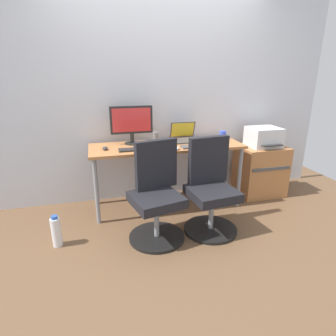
{
  "coord_description": "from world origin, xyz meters",
  "views": [
    {
      "loc": [
        -0.78,
        -3.03,
        1.55
      ],
      "look_at": [
        0.0,
        -0.05,
        0.49
      ],
      "focal_mm": 30.18,
      "sensor_mm": 36.0,
      "label": 1
    }
  ],
  "objects": [
    {
      "name": "office_chair_right",
      "position": [
        0.29,
        -0.63,
        0.42
      ],
      "size": [
        0.54,
        0.54,
        0.94
      ],
      "color": "black",
      "rests_on": "ground"
    },
    {
      "name": "ground_plane",
      "position": [
        0.0,
        0.0,
        0.0
      ],
      "size": [
        5.28,
        5.28,
        0.0
      ],
      "primitive_type": "plane",
      "color": "brown"
    },
    {
      "name": "coffee_mug",
      "position": [
        0.76,
        0.14,
        0.8
      ],
      "size": [
        0.08,
        0.08,
        0.09
      ],
      "primitive_type": "cylinder",
      "color": "blue",
      "rests_on": "desk"
    },
    {
      "name": "open_laptop",
      "position": [
        0.26,
        0.15,
        0.81
      ],
      "size": [
        0.31,
        0.29,
        0.22
      ],
      "color": "#4C4C51",
      "rests_on": "desk"
    },
    {
      "name": "desk",
      "position": [
        0.0,
        0.0,
        0.68
      ],
      "size": [
        1.74,
        0.58,
        0.75
      ],
      "color": "#B77542",
      "rests_on": "ground"
    },
    {
      "name": "desktop_monitor",
      "position": [
        -0.37,
        0.15,
        1.0
      ],
      "size": [
        0.48,
        0.18,
        0.43
      ],
      "color": "#262626",
      "rests_on": "desk"
    },
    {
      "name": "mouse_by_laptop",
      "position": [
        0.05,
        -0.22,
        0.77
      ],
      "size": [
        0.06,
        0.1,
        0.03
      ],
      "primitive_type": "ellipsoid",
      "color": "silver",
      "rests_on": "desk"
    },
    {
      "name": "pen_cup",
      "position": [
        -0.08,
        0.23,
        0.81
      ],
      "size": [
        0.07,
        0.07,
        0.1
      ],
      "primitive_type": "cylinder",
      "color": "slate",
      "rests_on": "desk"
    },
    {
      "name": "keyboard_by_laptop",
      "position": [
        0.29,
        -0.18,
        0.76
      ],
      "size": [
        0.34,
        0.12,
        0.02
      ],
      "primitive_type": "cube",
      "color": "#515156",
      "rests_on": "desk"
    },
    {
      "name": "water_bottle_on_floor",
      "position": [
        -1.2,
        -0.57,
        0.15
      ],
      "size": [
        0.09,
        0.09,
        0.31
      ],
      "color": "white",
      "rests_on": "ground"
    },
    {
      "name": "mouse_by_monitor",
      "position": [
        -0.69,
        -0.04,
        0.77
      ],
      "size": [
        0.06,
        0.1,
        0.03
      ],
      "primitive_type": "ellipsoid",
      "color": "#2D2D2D",
      "rests_on": "desk"
    },
    {
      "name": "back_wall",
      "position": [
        0.0,
        0.37,
        1.3
      ],
      "size": [
        4.4,
        0.04,
        2.6
      ],
      "primitive_type": "cube",
      "color": "silver",
      "rests_on": "ground"
    },
    {
      "name": "printer",
      "position": [
        1.27,
        0.03,
        0.76
      ],
      "size": [
        0.38,
        0.4,
        0.24
      ],
      "color": "silver",
      "rests_on": "side_cabinet"
    },
    {
      "name": "office_chair_left",
      "position": [
        -0.27,
        -0.63,
        0.42
      ],
      "size": [
        0.54,
        0.54,
        0.94
      ],
      "color": "black",
      "rests_on": "ground"
    },
    {
      "name": "keyboard_by_monitor",
      "position": [
        -0.39,
        -0.14,
        0.76
      ],
      "size": [
        0.34,
        0.12,
        0.02
      ],
      "primitive_type": "cube",
      "color": "#2D2D2D",
      "rests_on": "desk"
    },
    {
      "name": "side_cabinet",
      "position": [
        1.27,
        0.03,
        0.32
      ],
      "size": [
        0.57,
        0.48,
        0.64
      ],
      "color": "#B77542",
      "rests_on": "ground"
    }
  ]
}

